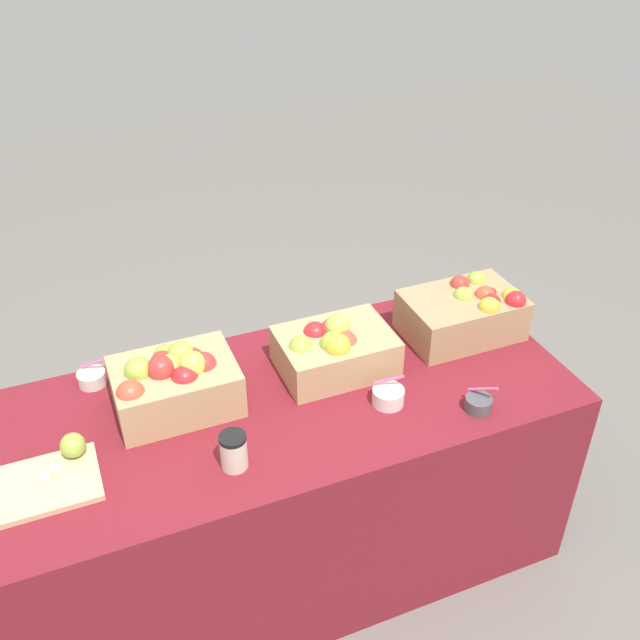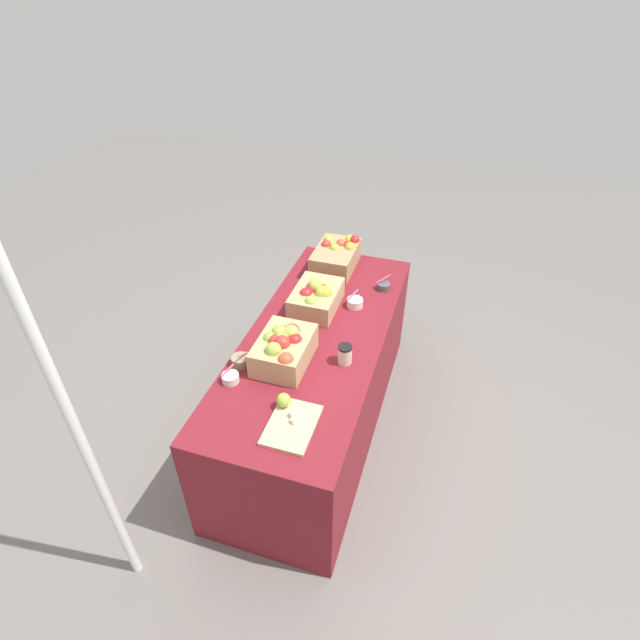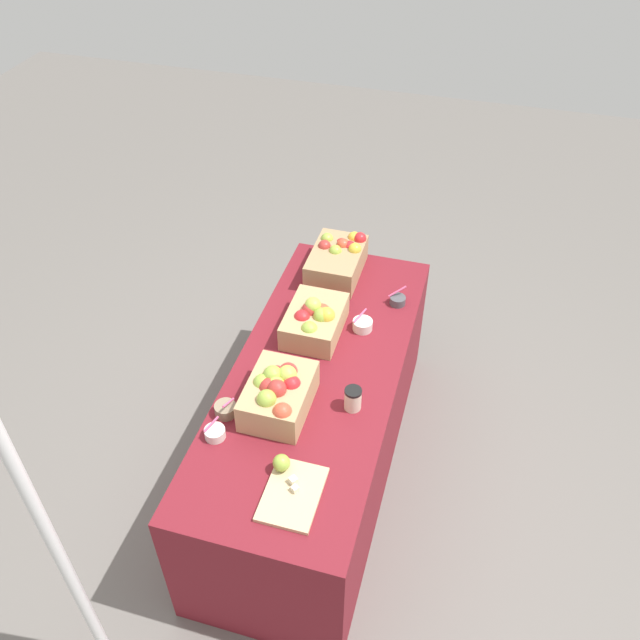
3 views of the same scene
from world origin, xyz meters
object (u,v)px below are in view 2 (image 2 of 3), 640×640
object	(u,v)px
sample_bowl_extra	(230,378)
cutting_board_front	(290,419)
apple_crate_right	(284,347)
tent_pole	(75,429)
apple_crate_left	(337,256)
sample_bowl_mid	(355,303)
coffee_cup	(345,354)
apple_crate_middle	(316,297)
sample_bowl_far	(240,361)
sample_bowl_near	(384,286)

from	to	relation	value
sample_bowl_extra	cutting_board_front	bearing A→B (deg)	-113.11
apple_crate_right	tent_pole	bearing A→B (deg)	152.93
apple_crate_left	sample_bowl_mid	xyz separation A→B (m)	(-0.41, -0.24, -0.06)
apple_crate_right	coffee_cup	bearing A→B (deg)	-74.08
apple_crate_middle	cutting_board_front	world-z (taller)	apple_crate_middle
sample_bowl_far	apple_crate_left	bearing A→B (deg)	-10.59
sample_bowl_near	coffee_cup	size ratio (longest dim) A/B	0.89
apple_crate_middle	cutting_board_front	distance (m)	0.92
apple_crate_right	cutting_board_front	distance (m)	0.43
apple_crate_left	sample_bowl_near	world-z (taller)	apple_crate_left
cutting_board_front	sample_bowl_far	distance (m)	0.48
apple_crate_middle	sample_bowl_far	size ratio (longest dim) A/B	3.48
apple_crate_middle	sample_bowl_mid	world-z (taller)	apple_crate_middle
apple_crate_right	cutting_board_front	bearing A→B (deg)	-155.68
sample_bowl_near	sample_bowl_extra	xyz separation A→B (m)	(-1.06, 0.57, -0.00)
apple_crate_left	sample_bowl_far	xyz separation A→B (m)	(-1.11, 0.21, -0.06)
sample_bowl_near	tent_pole	size ratio (longest dim) A/B	0.05
sample_bowl_extra	tent_pole	size ratio (longest dim) A/B	0.04
sample_bowl_far	cutting_board_front	bearing A→B (deg)	-127.12
sample_bowl_extra	tent_pole	distance (m)	0.81
cutting_board_front	sample_bowl_near	size ratio (longest dim) A/B	3.06
tent_pole	apple_crate_right	bearing A→B (deg)	-27.07
sample_bowl_mid	sample_bowl_far	world-z (taller)	sample_bowl_far
sample_bowl_extra	apple_crate_right	bearing A→B (deg)	-42.37
sample_bowl_mid	tent_pole	bearing A→B (deg)	155.12
coffee_cup	tent_pole	bearing A→B (deg)	142.38
sample_bowl_mid	sample_bowl_far	size ratio (longest dim) A/B	0.97
apple_crate_right	sample_bowl_extra	world-z (taller)	apple_crate_right
apple_crate_left	coffee_cup	bearing A→B (deg)	-161.38
sample_bowl_near	sample_bowl_mid	xyz separation A→B (m)	(-0.24, 0.13, 0.00)
apple_crate_middle	sample_bowl_far	bearing A→B (deg)	159.84
apple_crate_left	coffee_cup	distance (m)	0.97
coffee_cup	sample_bowl_mid	bearing A→B (deg)	8.41
tent_pole	apple_crate_left	bearing A→B (deg)	-13.66
sample_bowl_near	sample_bowl_extra	world-z (taller)	sample_bowl_near
apple_crate_right	sample_bowl_near	bearing A→B (deg)	-23.46
sample_bowl_near	tent_pole	xyz separation A→B (m)	(-1.76, 0.84, 0.30)
apple_crate_left	apple_crate_middle	bearing A→B (deg)	-178.16
sample_bowl_far	sample_bowl_extra	bearing A→B (deg)	-178.30
apple_crate_right	sample_bowl_far	bearing A→B (deg)	114.80
apple_crate_middle	apple_crate_right	distance (m)	0.51
sample_bowl_mid	tent_pole	distance (m)	1.71
sample_bowl_extra	apple_crate_middle	bearing A→B (deg)	-16.58
apple_crate_middle	tent_pole	xyz separation A→B (m)	(-1.44, 0.49, 0.25)
sample_bowl_far	apple_crate_middle	bearing A→B (deg)	-20.16
apple_crate_right	cutting_board_front	size ratio (longest dim) A/B	1.20
apple_crate_middle	tent_pole	bearing A→B (deg)	161.28
sample_bowl_near	sample_bowl_mid	world-z (taller)	same
sample_bowl_far	coffee_cup	bearing A→B (deg)	-70.36
apple_crate_left	sample_bowl_near	size ratio (longest dim) A/B	3.99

